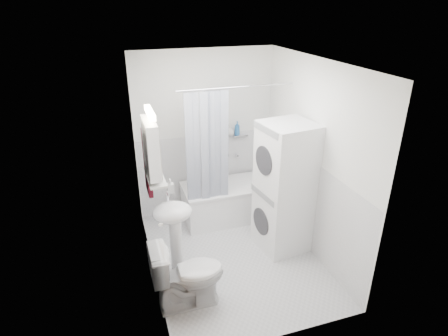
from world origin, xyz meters
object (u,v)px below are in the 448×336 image
object	(u,v)px
sink	(174,223)
washer_dryer	(285,188)
toilet	(188,275)
bathtub	(231,199)

from	to	relation	value
sink	washer_dryer	bearing A→B (deg)	6.31
sink	toilet	world-z (taller)	sink
washer_dryer	toilet	distance (m)	1.61
washer_dryer	toilet	bearing A→B (deg)	-162.21
washer_dryer	toilet	size ratio (longest dim) A/B	2.20
toilet	washer_dryer	bearing A→B (deg)	-64.80
washer_dryer	sink	bearing A→B (deg)	178.92
bathtub	toilet	world-z (taller)	toilet
bathtub	sink	size ratio (longest dim) A/B	1.33
bathtub	washer_dryer	size ratio (longest dim) A/B	0.83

